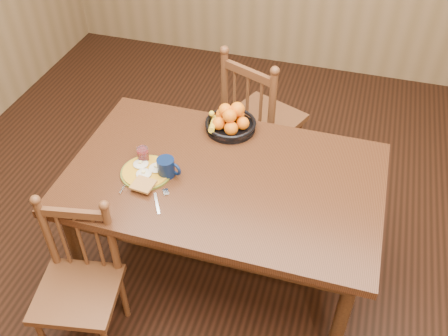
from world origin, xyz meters
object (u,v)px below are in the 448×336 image
(dining_table, at_px, (224,187))
(chair_far, at_px, (260,119))
(breakfast_plate, at_px, (146,172))
(coffee_mug, at_px, (167,167))
(fruit_bowl, at_px, (230,121))
(chair_near, at_px, (79,285))

(dining_table, bearing_deg, chair_far, 90.47)
(breakfast_plate, bearing_deg, coffee_mug, 14.02)
(breakfast_plate, xyz_separation_m, coffee_mug, (0.10, 0.03, 0.04))
(fruit_bowl, bearing_deg, coffee_mug, -113.60)
(dining_table, relative_size, breakfast_plate, 5.48)
(chair_near, distance_m, breakfast_plate, 0.64)
(chair_far, height_order, coffee_mug, chair_far)
(coffee_mug, distance_m, fruit_bowl, 0.50)
(dining_table, distance_m, chair_near, 0.87)
(breakfast_plate, height_order, fruit_bowl, fruit_bowl)
(coffee_mug, bearing_deg, breakfast_plate, -165.98)
(chair_near, bearing_deg, chair_far, 59.24)
(dining_table, distance_m, coffee_mug, 0.32)
(chair_far, height_order, fruit_bowl, chair_far)
(breakfast_plate, height_order, coffee_mug, coffee_mug)
(coffee_mug, height_order, fruit_bowl, fruit_bowl)
(chair_near, distance_m, coffee_mug, 0.72)
(dining_table, xyz_separation_m, coffee_mug, (-0.28, -0.08, 0.14))
(chair_far, xyz_separation_m, breakfast_plate, (-0.38, -0.98, 0.28))
(chair_far, bearing_deg, fruit_bowl, 104.81)
(chair_near, bearing_deg, dining_table, 37.48)
(breakfast_plate, distance_m, coffee_mug, 0.11)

